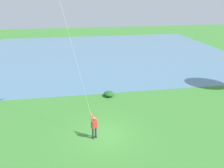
{
  "coord_description": "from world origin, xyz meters",
  "views": [
    {
      "loc": [
        15.1,
        -1.94,
        10.06
      ],
      "look_at": [
        0.13,
        0.66,
        4.16
      ],
      "focal_mm": 37.62,
      "sensor_mm": 36.0,
      "label": 1
    }
  ],
  "objects": [
    {
      "name": "ground_plane",
      "position": [
        0.0,
        0.0,
        0.0
      ],
      "size": [
        120.0,
        120.0,
        0.0
      ],
      "primitive_type": "plane",
      "color": "#3D7F33"
    },
    {
      "name": "lake_water",
      "position": [
        -25.76,
        4.0,
        0.0
      ],
      "size": [
        36.0,
        44.0,
        0.01
      ],
      "primitive_type": "cube",
      "color": "teal",
      "rests_on": "ground"
    },
    {
      "name": "person_kite_flyer",
      "position": [
        0.24,
        -0.7,
        1.05
      ],
      "size": [
        0.63,
        0.51,
        1.83
      ],
      "color": "#232328",
      "rests_on": "ground"
    },
    {
      "name": "lakeside_shrub",
      "position": [
        -7.05,
        1.58,
        0.26
      ],
      "size": [
        1.22,
        1.04,
        0.52
      ],
      "primitive_type": "ellipsoid",
      "color": "#236028",
      "rests_on": "ground"
    }
  ]
}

